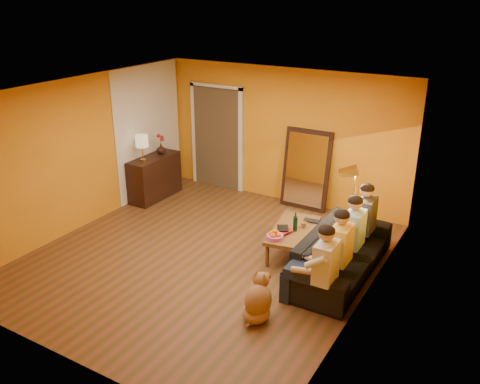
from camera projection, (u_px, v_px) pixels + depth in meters
The scene contains 27 objects.
room_shell at pixel (216, 172), 7.80m from camera, with size 5.00×5.50×2.60m.
white_accent at pixel (149, 131), 10.07m from camera, with size 0.02×1.90×2.58m, color white.
doorway_recess at pixel (220, 137), 10.57m from camera, with size 1.06×0.30×2.10m, color #3F2D19.
door_jamb_left at pixel (194, 135), 10.74m from camera, with size 0.08×0.06×2.20m, color white.
door_jamb_right at pixel (241, 142), 10.20m from camera, with size 0.08×0.06×2.20m, color white.
door_header at pixel (216, 86), 10.07m from camera, with size 1.22×0.06×0.08m, color white.
mirror_frame at pixel (306, 169), 9.55m from camera, with size 0.92×0.06×1.52m, color black.
mirror_glass at pixel (305, 170), 9.52m from camera, with size 0.78×0.02×1.36m, color white.
sideboard at pixel (155, 177), 10.12m from camera, with size 0.44×1.18×0.85m, color black.
table_lamp at pixel (142, 148), 9.63m from camera, with size 0.24×0.24×0.51m, color beige, non-canonical shape.
sofa at pixel (341, 253), 7.43m from camera, with size 0.89×2.27×0.66m, color black.
coffee_table at pixel (293, 241), 8.05m from camera, with size 0.62×1.22×0.42m, color brown, non-canonical shape.
floor_lamp at pixel (353, 214), 7.76m from camera, with size 0.30×0.24×1.44m, color gold, non-canonical shape.
dog at pixel (258, 298), 6.39m from camera, with size 0.34×0.53×0.63m, color #9E6A47, non-canonical shape.
person_far_left at pixel (325, 269), 6.46m from camera, with size 0.70×0.44×1.22m, color beige, non-canonical shape.
person_mid_left at pixel (340, 251), 6.90m from camera, with size 0.70×0.44×1.22m, color #F3CD51, non-canonical shape.
person_mid_right at pixel (354, 235), 7.34m from camera, with size 0.70×0.44×1.22m, color #9CCBF1, non-canonical shape.
person_far_right at pixel (365, 221), 7.78m from camera, with size 0.70×0.44×1.22m, color #36373C, non-canonical shape.
fruit_bowl at pixel (275, 234), 7.63m from camera, with size 0.26×0.26×0.16m, color #D54B9D, non-canonical shape.
wine_bottle at pixel (295, 222), 7.85m from camera, with size 0.07×0.07×0.31m, color black.
tumbler at pixel (304, 225), 7.99m from camera, with size 0.10×0.10×0.09m, color #B27F3F.
laptop at pixel (313, 222), 8.16m from camera, with size 0.33×0.21×0.03m, color black.
book_lower at pixel (277, 230), 7.89m from camera, with size 0.19×0.25×0.02m, color black.
book_mid at pixel (278, 229), 7.88m from camera, with size 0.20×0.27×0.02m, color #B4141D.
book_upper at pixel (277, 228), 7.87m from camera, with size 0.17×0.23×0.02m, color black.
vase at pixel (161, 149), 10.13m from camera, with size 0.19×0.19×0.20m, color black.
flowers at pixel (160, 138), 10.04m from camera, with size 0.17×0.17×0.42m, color #B4141D, non-canonical shape.
Camera 1 is at (4.03, -5.78, 3.94)m, focal length 38.00 mm.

